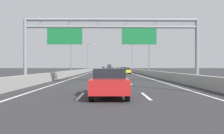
# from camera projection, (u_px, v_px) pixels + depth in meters

# --- Properties ---
(ground_plane) EXTENTS (260.00, 260.00, 0.00)m
(ground_plane) POSITION_uv_depth(u_px,v_px,m) (110.00, 70.00, 99.47)
(ground_plane) COLOR #2D2D30
(lane_dash_left_1) EXTENTS (0.16, 3.00, 0.01)m
(lane_dash_left_1) POSITION_uv_depth(u_px,v_px,m) (80.00, 96.00, 11.95)
(lane_dash_left_1) COLOR white
(lane_dash_left_1) RESTS_ON ground_plane
(lane_dash_left_2) EXTENTS (0.16, 3.00, 0.01)m
(lane_dash_left_2) POSITION_uv_depth(u_px,v_px,m) (93.00, 83.00, 20.95)
(lane_dash_left_2) COLOR white
(lane_dash_left_2) RESTS_ON ground_plane
(lane_dash_left_3) EXTENTS (0.16, 3.00, 0.01)m
(lane_dash_left_3) POSITION_uv_depth(u_px,v_px,m) (98.00, 78.00, 29.95)
(lane_dash_left_3) COLOR white
(lane_dash_left_3) RESTS_ON ground_plane
(lane_dash_left_4) EXTENTS (0.16, 3.00, 0.01)m
(lane_dash_left_4) POSITION_uv_depth(u_px,v_px,m) (100.00, 76.00, 38.95)
(lane_dash_left_4) COLOR white
(lane_dash_left_4) RESTS_ON ground_plane
(lane_dash_left_5) EXTENTS (0.16, 3.00, 0.01)m
(lane_dash_left_5) POSITION_uv_depth(u_px,v_px,m) (102.00, 74.00, 47.95)
(lane_dash_left_5) COLOR white
(lane_dash_left_5) RESTS_ON ground_plane
(lane_dash_left_6) EXTENTS (0.16, 3.00, 0.01)m
(lane_dash_left_6) POSITION_uv_depth(u_px,v_px,m) (103.00, 73.00, 56.95)
(lane_dash_left_6) COLOR white
(lane_dash_left_6) RESTS_ON ground_plane
(lane_dash_left_7) EXTENTS (0.16, 3.00, 0.01)m
(lane_dash_left_7) POSITION_uv_depth(u_px,v_px,m) (104.00, 72.00, 65.95)
(lane_dash_left_7) COLOR white
(lane_dash_left_7) RESTS_ON ground_plane
(lane_dash_left_8) EXTENTS (0.16, 3.00, 0.01)m
(lane_dash_left_8) POSITION_uv_depth(u_px,v_px,m) (105.00, 71.00, 74.95)
(lane_dash_left_8) COLOR white
(lane_dash_left_8) RESTS_ON ground_plane
(lane_dash_left_9) EXTENTS (0.16, 3.00, 0.01)m
(lane_dash_left_9) POSITION_uv_depth(u_px,v_px,m) (105.00, 71.00, 83.94)
(lane_dash_left_9) COLOR white
(lane_dash_left_9) RESTS_ON ground_plane
(lane_dash_left_10) EXTENTS (0.16, 3.00, 0.01)m
(lane_dash_left_10) POSITION_uv_depth(u_px,v_px,m) (106.00, 70.00, 92.94)
(lane_dash_left_10) COLOR white
(lane_dash_left_10) RESTS_ON ground_plane
(lane_dash_left_11) EXTENTS (0.16, 3.00, 0.01)m
(lane_dash_left_11) POSITION_uv_depth(u_px,v_px,m) (106.00, 70.00, 101.94)
(lane_dash_left_11) COLOR white
(lane_dash_left_11) RESTS_ON ground_plane
(lane_dash_left_12) EXTENTS (0.16, 3.00, 0.01)m
(lane_dash_left_12) POSITION_uv_depth(u_px,v_px,m) (106.00, 70.00, 110.94)
(lane_dash_left_12) COLOR white
(lane_dash_left_12) RESTS_ON ground_plane
(lane_dash_left_13) EXTENTS (0.16, 3.00, 0.01)m
(lane_dash_left_13) POSITION_uv_depth(u_px,v_px,m) (106.00, 69.00, 119.94)
(lane_dash_left_13) COLOR white
(lane_dash_left_13) RESTS_ON ground_plane
(lane_dash_left_14) EXTENTS (0.16, 3.00, 0.01)m
(lane_dash_left_14) POSITION_uv_depth(u_px,v_px,m) (107.00, 69.00, 128.94)
(lane_dash_left_14) COLOR white
(lane_dash_left_14) RESTS_ON ground_plane
(lane_dash_left_15) EXTENTS (0.16, 3.00, 0.01)m
(lane_dash_left_15) POSITION_uv_depth(u_px,v_px,m) (107.00, 69.00, 137.94)
(lane_dash_left_15) COLOR white
(lane_dash_left_15) RESTS_ON ground_plane
(lane_dash_left_16) EXTENTS (0.16, 3.00, 0.01)m
(lane_dash_left_16) POSITION_uv_depth(u_px,v_px,m) (107.00, 69.00, 146.94)
(lane_dash_left_16) COLOR white
(lane_dash_left_16) RESTS_ON ground_plane
(lane_dash_left_17) EXTENTS (0.16, 3.00, 0.01)m
(lane_dash_left_17) POSITION_uv_depth(u_px,v_px,m) (107.00, 69.00, 155.94)
(lane_dash_left_17) COLOR white
(lane_dash_left_17) RESTS_ON ground_plane
(lane_dash_right_1) EXTENTS (0.16, 3.00, 0.01)m
(lane_dash_right_1) POSITION_uv_depth(u_px,v_px,m) (146.00, 96.00, 12.00)
(lane_dash_right_1) COLOR white
(lane_dash_right_1) RESTS_ON ground_plane
(lane_dash_right_2) EXTENTS (0.16, 3.00, 0.01)m
(lane_dash_right_2) POSITION_uv_depth(u_px,v_px,m) (130.00, 83.00, 20.99)
(lane_dash_right_2) COLOR white
(lane_dash_right_2) RESTS_ON ground_plane
(lane_dash_right_3) EXTENTS (0.16, 3.00, 0.01)m
(lane_dash_right_3) POSITION_uv_depth(u_px,v_px,m) (124.00, 78.00, 29.99)
(lane_dash_right_3) COLOR white
(lane_dash_right_3) RESTS_ON ground_plane
(lane_dash_right_4) EXTENTS (0.16, 3.00, 0.01)m
(lane_dash_right_4) POSITION_uv_depth(u_px,v_px,m) (121.00, 76.00, 38.99)
(lane_dash_right_4) COLOR white
(lane_dash_right_4) RESTS_ON ground_plane
(lane_dash_right_5) EXTENTS (0.16, 3.00, 0.01)m
(lane_dash_right_5) POSITION_uv_depth(u_px,v_px,m) (118.00, 74.00, 47.99)
(lane_dash_right_5) COLOR white
(lane_dash_right_5) RESTS_ON ground_plane
(lane_dash_right_6) EXTENTS (0.16, 3.00, 0.01)m
(lane_dash_right_6) POSITION_uv_depth(u_px,v_px,m) (117.00, 73.00, 56.99)
(lane_dash_right_6) COLOR white
(lane_dash_right_6) RESTS_ON ground_plane
(lane_dash_right_7) EXTENTS (0.16, 3.00, 0.01)m
(lane_dash_right_7) POSITION_uv_depth(u_px,v_px,m) (116.00, 72.00, 65.99)
(lane_dash_right_7) COLOR white
(lane_dash_right_7) RESTS_ON ground_plane
(lane_dash_right_8) EXTENTS (0.16, 3.00, 0.01)m
(lane_dash_right_8) POSITION_uv_depth(u_px,v_px,m) (115.00, 71.00, 74.99)
(lane_dash_right_8) COLOR white
(lane_dash_right_8) RESTS_ON ground_plane
(lane_dash_right_9) EXTENTS (0.16, 3.00, 0.01)m
(lane_dash_right_9) POSITION_uv_depth(u_px,v_px,m) (115.00, 71.00, 83.99)
(lane_dash_right_9) COLOR white
(lane_dash_right_9) RESTS_ON ground_plane
(lane_dash_right_10) EXTENTS (0.16, 3.00, 0.01)m
(lane_dash_right_10) POSITION_uv_depth(u_px,v_px,m) (114.00, 70.00, 92.99)
(lane_dash_right_10) COLOR white
(lane_dash_right_10) RESTS_ON ground_plane
(lane_dash_right_11) EXTENTS (0.16, 3.00, 0.01)m
(lane_dash_right_11) POSITION_uv_depth(u_px,v_px,m) (114.00, 70.00, 101.99)
(lane_dash_right_11) COLOR white
(lane_dash_right_11) RESTS_ON ground_plane
(lane_dash_right_12) EXTENTS (0.16, 3.00, 0.01)m
(lane_dash_right_12) POSITION_uv_depth(u_px,v_px,m) (113.00, 70.00, 110.99)
(lane_dash_right_12) COLOR white
(lane_dash_right_12) RESTS_ON ground_plane
(lane_dash_right_13) EXTENTS (0.16, 3.00, 0.01)m
(lane_dash_right_13) POSITION_uv_depth(u_px,v_px,m) (113.00, 69.00, 119.99)
(lane_dash_right_13) COLOR white
(lane_dash_right_13) RESTS_ON ground_plane
(lane_dash_right_14) EXTENTS (0.16, 3.00, 0.01)m
(lane_dash_right_14) POSITION_uv_depth(u_px,v_px,m) (113.00, 69.00, 128.99)
(lane_dash_right_14) COLOR white
(lane_dash_right_14) RESTS_ON ground_plane
(lane_dash_right_15) EXTENTS (0.16, 3.00, 0.01)m
(lane_dash_right_15) POSITION_uv_depth(u_px,v_px,m) (112.00, 69.00, 137.99)
(lane_dash_right_15) COLOR white
(lane_dash_right_15) RESTS_ON ground_plane
(lane_dash_right_16) EXTENTS (0.16, 3.00, 0.01)m
(lane_dash_right_16) POSITION_uv_depth(u_px,v_px,m) (112.00, 69.00, 146.98)
(lane_dash_right_16) COLOR white
(lane_dash_right_16) RESTS_ON ground_plane
(lane_dash_right_17) EXTENTS (0.16, 3.00, 0.01)m
(lane_dash_right_17) POSITION_uv_depth(u_px,v_px,m) (112.00, 69.00, 155.98)
(lane_dash_right_17) COLOR white
(lane_dash_right_17) RESTS_ON ground_plane
(edge_line_left) EXTENTS (0.16, 176.00, 0.01)m
(edge_line_left) POSITION_uv_depth(u_px,v_px,m) (97.00, 71.00, 87.40)
(edge_line_left) COLOR white
(edge_line_left) RESTS_ON ground_plane
(edge_line_right) EXTENTS (0.16, 176.00, 0.01)m
(edge_line_right) POSITION_uv_depth(u_px,v_px,m) (123.00, 71.00, 87.53)
(edge_line_right) COLOR white
(edge_line_right) RESTS_ON ground_plane
(barrier_left) EXTENTS (0.45, 220.00, 0.95)m
(barrier_left) POSITION_uv_depth(u_px,v_px,m) (96.00, 69.00, 109.38)
(barrier_left) COLOR #9E9E99
(barrier_left) RESTS_ON ground_plane
(barrier_right) EXTENTS (0.45, 220.00, 0.95)m
(barrier_right) POSITION_uv_depth(u_px,v_px,m) (123.00, 69.00, 109.55)
(barrier_right) COLOR #9E9E99
(barrier_right) RESTS_ON ground_plane
(sign_gantry) EXTENTS (17.14, 0.36, 6.36)m
(sign_gantry) POSITION_uv_depth(u_px,v_px,m) (109.00, 34.00, 21.23)
(sign_gantry) COLOR gray
(sign_gantry) RESTS_ON ground_plane
(streetlamp_left_mid) EXTENTS (2.58, 0.28, 9.50)m
(streetlamp_left_mid) POSITION_uv_depth(u_px,v_px,m) (72.00, 47.00, 42.82)
(streetlamp_left_mid) COLOR slate
(streetlamp_left_mid) RESTS_ON ground_plane
(streetlamp_right_mid) EXTENTS (2.58, 0.28, 9.50)m
(streetlamp_right_mid) POSITION_uv_depth(u_px,v_px,m) (148.00, 48.00, 43.00)
(streetlamp_right_mid) COLOR slate
(streetlamp_right_mid) RESTS_ON ground_plane
(streetlamp_left_far) EXTENTS (2.58, 0.28, 9.50)m
(streetlamp_left_far) POSITION_uv_depth(u_px,v_px,m) (88.00, 56.00, 74.68)
(streetlamp_left_far) COLOR slate
(streetlamp_left_far) RESTS_ON ground_plane
(streetlamp_right_far) EXTENTS (2.58, 0.28, 9.50)m
(streetlamp_right_far) POSITION_uv_depth(u_px,v_px,m) (132.00, 56.00, 74.86)
(streetlamp_right_far) COLOR slate
(streetlamp_right_far) RESTS_ON ground_plane
(orange_car) EXTENTS (1.90, 4.68, 1.41)m
(orange_car) POSITION_uv_depth(u_px,v_px,m) (110.00, 71.00, 49.10)
(orange_car) COLOR orange
(orange_car) RESTS_ON ground_plane
(yellow_car) EXTENTS (1.87, 4.17, 1.39)m
(yellow_car) POSITION_uv_depth(u_px,v_px,m) (126.00, 71.00, 48.13)
(yellow_car) COLOR yellow
(yellow_car) RESTS_ON ground_plane
(red_car) EXTENTS (1.90, 4.43, 1.53)m
(red_car) POSITION_uv_depth(u_px,v_px,m) (109.00, 82.00, 11.83)
(red_car) COLOR red
(red_car) RESTS_ON ground_plane
(blue_car) EXTENTS (1.76, 4.21, 1.52)m
(blue_car) POSITION_uv_depth(u_px,v_px,m) (103.00, 68.00, 127.81)
(blue_car) COLOR #2347AD
(blue_car) RESTS_ON ground_plane
(white_car) EXTENTS (1.78, 4.65, 1.47)m
(white_car) POSITION_uv_depth(u_px,v_px,m) (123.00, 70.00, 60.01)
(white_car) COLOR silver
(white_car) RESTS_ON ground_plane
(box_truck) EXTENTS (2.34, 8.35, 2.89)m
(box_truck) POSITION_uv_depth(u_px,v_px,m) (109.00, 67.00, 130.03)
(box_truck) COLOR #B21E19
(box_truck) RESTS_ON ground_plane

